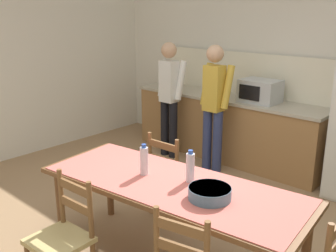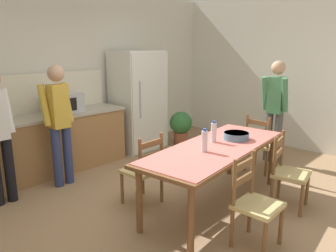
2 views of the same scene
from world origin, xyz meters
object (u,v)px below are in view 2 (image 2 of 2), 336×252
(refrigerator, at_px, (138,101))
(chair_side_near_left, at_px, (255,203))
(microwave, at_px, (64,103))
(chair_head_end, at_px, (260,144))
(person_at_counter, at_px, (59,119))
(serving_bowl, at_px, (236,135))
(bottle_off_centre, at_px, (214,132))
(chair_side_far_left, at_px, (144,170))
(dining_table, at_px, (216,152))
(person_by_table, at_px, (275,106))
(chair_side_near_right, at_px, (288,172))
(bottle_near_centre, at_px, (204,141))
(potted_plant, at_px, (181,126))

(refrigerator, xyz_separation_m, chair_side_near_left, (-1.33, -3.20, -0.48))
(microwave, height_order, chair_head_end, microwave)
(chair_side_near_left, xyz_separation_m, person_at_counter, (-0.55, 2.70, 0.51))
(refrigerator, relative_size, serving_bowl, 5.77)
(bottle_off_centre, height_order, chair_side_far_left, bottle_off_centre)
(dining_table, height_order, person_by_table, person_by_table)
(person_at_counter, bearing_deg, chair_side_near_left, -168.50)
(chair_side_far_left, bearing_deg, person_by_table, 168.69)
(chair_side_near_left, bearing_deg, bottle_off_centre, 57.12)
(person_at_counter, bearing_deg, serving_bowl, -144.93)
(chair_side_far_left, relative_size, person_at_counter, 0.54)
(serving_bowl, bearing_deg, chair_side_near_left, -137.83)
(chair_side_near_right, bearing_deg, bottle_near_centre, 132.05)
(dining_table, bearing_deg, bottle_near_centre, -173.84)
(serving_bowl, distance_m, chair_side_near_left, 1.17)
(microwave, bearing_deg, person_by_table, -40.90)
(bottle_off_centre, height_order, potted_plant, bottle_off_centre)
(dining_table, height_order, chair_side_far_left, chair_side_far_left)
(dining_table, distance_m, chair_side_far_left, 0.91)
(bottle_near_centre, bearing_deg, serving_bowl, 0.78)
(potted_plant, bearing_deg, bottle_off_centre, -129.07)
(serving_bowl, height_order, person_at_counter, person_at_counter)
(chair_side_near_left, height_order, chair_head_end, same)
(microwave, distance_m, serving_bowl, 2.68)
(serving_bowl, bearing_deg, bottle_near_centre, -179.22)
(refrigerator, distance_m, person_by_table, 2.45)
(chair_side_near_left, bearing_deg, serving_bowl, 40.00)
(bottle_off_centre, relative_size, person_by_table, 0.16)
(bottle_near_centre, distance_m, potted_plant, 2.84)
(chair_side_near_left, relative_size, chair_head_end, 1.00)
(chair_side_near_left, bearing_deg, bottle_near_centre, 76.73)
(chair_side_near_left, distance_m, potted_plant, 3.45)
(person_by_table, height_order, potted_plant, person_by_table)
(person_by_table, bearing_deg, microwave, -45.44)
(chair_side_near_right, xyz_separation_m, potted_plant, (1.05, 2.66, -0.06))
(potted_plant, bearing_deg, dining_table, -129.16)
(dining_table, height_order, chair_side_near_right, chair_side_near_right)
(chair_side_near_left, xyz_separation_m, chair_side_near_right, (1.00, 0.11, 0.00))
(dining_table, bearing_deg, potted_plant, 50.84)
(refrigerator, relative_size, person_by_table, 1.09)
(refrigerator, distance_m, person_at_counter, 1.94)
(refrigerator, bearing_deg, potted_plant, -30.51)
(bottle_near_centre, height_order, bottle_off_centre, same)
(dining_table, bearing_deg, chair_head_end, 6.31)
(microwave, height_order, bottle_off_centre, microwave)
(chair_side_near_right, relative_size, chair_side_far_left, 1.00)
(refrigerator, bearing_deg, dining_table, -110.38)
(chair_head_end, height_order, chair_side_far_left, same)
(bottle_off_centre, distance_m, chair_side_near_right, 1.02)
(serving_bowl, relative_size, person_at_counter, 0.19)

